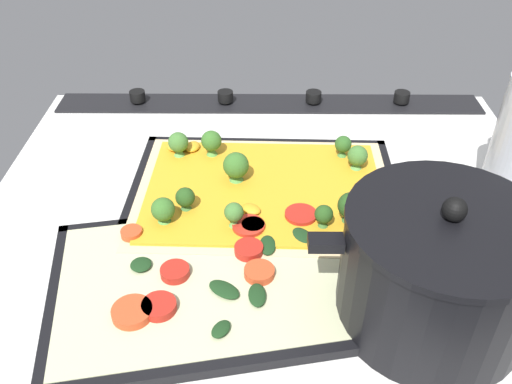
% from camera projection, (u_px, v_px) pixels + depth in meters
% --- Properties ---
extents(ground_plane, '(0.80, 0.70, 0.03)m').
position_uv_depth(ground_plane, '(272.00, 222.00, 0.75)').
color(ground_plane, silver).
extents(stove_control_panel, '(0.77, 0.07, 0.03)m').
position_uv_depth(stove_control_panel, '(269.00, 102.00, 0.99)').
color(stove_control_panel, black).
rests_on(stove_control_panel, ground_plane).
extents(baking_tray_front, '(0.38, 0.30, 0.01)m').
position_uv_depth(baking_tray_front, '(264.00, 197.00, 0.77)').
color(baking_tray_front, black).
rests_on(baking_tray_front, ground_plane).
extents(broccoli_pizza, '(0.36, 0.27, 0.06)m').
position_uv_depth(broccoli_pizza, '(262.00, 189.00, 0.76)').
color(broccoli_pizza, beige).
rests_on(broccoli_pizza, baking_tray_front).
extents(baking_tray_back, '(0.40, 0.31, 0.01)m').
position_uv_depth(baking_tray_back, '(207.00, 283.00, 0.63)').
color(baking_tray_back, black).
rests_on(baking_tray_back, ground_plane).
extents(veggie_pizza_back, '(0.37, 0.28, 0.02)m').
position_uv_depth(veggie_pizza_back, '(210.00, 276.00, 0.63)').
color(veggie_pizza_back, '#BDC095').
rests_on(veggie_pizza_back, baking_tray_back).
extents(cooking_pot, '(0.27, 0.20, 0.16)m').
position_uv_depth(cooking_pot, '(438.00, 270.00, 0.56)').
color(cooking_pot, black).
rests_on(cooking_pot, ground_plane).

